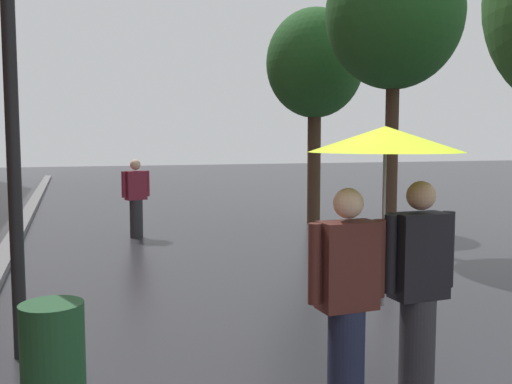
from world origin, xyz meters
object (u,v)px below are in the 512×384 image
object	(u,v)px
street_lamp_post	(11,95)
litter_bin	(53,363)
pedestrian_walking_midground	(136,198)
street_tree_1	(394,15)
street_tree_2	(315,65)
couple_under_umbrella	(384,228)

from	to	relation	value
street_lamp_post	litter_bin	size ratio (longest dim) A/B	4.74
pedestrian_walking_midground	street_lamp_post	bearing A→B (deg)	-105.60
street_lamp_post	pedestrian_walking_midground	size ratio (longest dim) A/B	2.56
street_tree_1	litter_bin	bearing A→B (deg)	-138.78
street_tree_2	couple_under_umbrella	xyz separation A→B (m)	(-3.36, -8.86, -2.32)
street_tree_2	litter_bin	world-z (taller)	street_tree_2
street_tree_1	couple_under_umbrella	xyz separation A→B (m)	(-3.43, -5.58, -2.80)
street_tree_1	street_tree_2	xyz separation A→B (m)	(-0.07, 3.28, -0.49)
couple_under_umbrella	pedestrian_walking_midground	xyz separation A→B (m)	(-0.85, 8.10, -0.56)
street_tree_1	pedestrian_walking_midground	size ratio (longest dim) A/B	3.51
street_tree_1	street_tree_2	distance (m)	3.32
street_lamp_post	pedestrian_walking_midground	distance (m)	6.56
couple_under_umbrella	pedestrian_walking_midground	distance (m)	8.17
couple_under_umbrella	street_lamp_post	distance (m)	3.38
street_tree_1	street_lamp_post	bearing A→B (deg)	-148.89
street_lamp_post	pedestrian_walking_midground	world-z (taller)	street_lamp_post
couple_under_umbrella	street_lamp_post	world-z (taller)	street_lamp_post
street_tree_1	pedestrian_walking_midground	bearing A→B (deg)	149.51
street_tree_2	street_lamp_post	bearing A→B (deg)	-130.65
street_tree_2	street_lamp_post	size ratio (longest dim) A/B	1.24
litter_bin	street_lamp_post	bearing A→B (deg)	103.34
litter_bin	pedestrian_walking_midground	world-z (taller)	pedestrian_walking_midground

